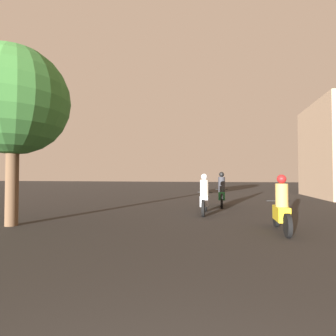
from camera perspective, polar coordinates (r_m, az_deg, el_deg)
motorcycle_yellow at (r=7.66m, az=23.46°, el=-8.14°), size 0.60×1.93×1.52m
motorcycle_silver at (r=10.34m, az=7.93°, el=-6.41°), size 0.60×2.07×1.56m
motorcycle_green at (r=12.85m, az=11.60°, el=-5.33°), size 0.60×2.06×1.66m
street_tree at (r=9.37m, az=-30.61°, el=12.40°), size 3.26×3.26×5.39m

